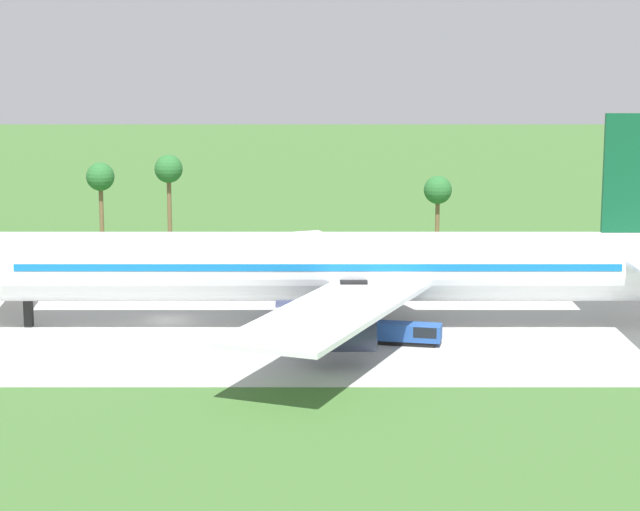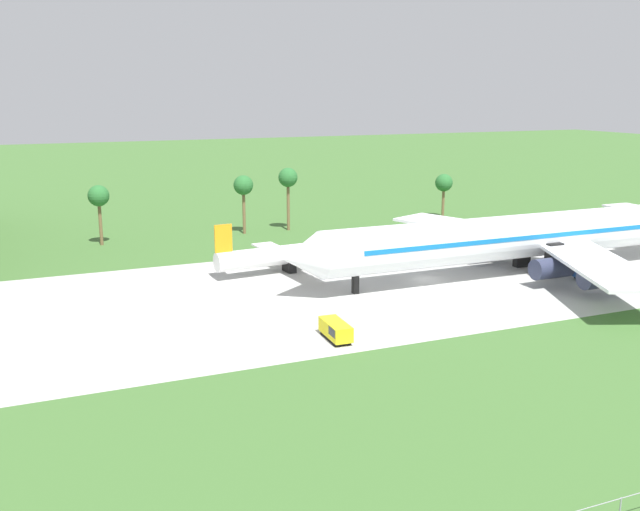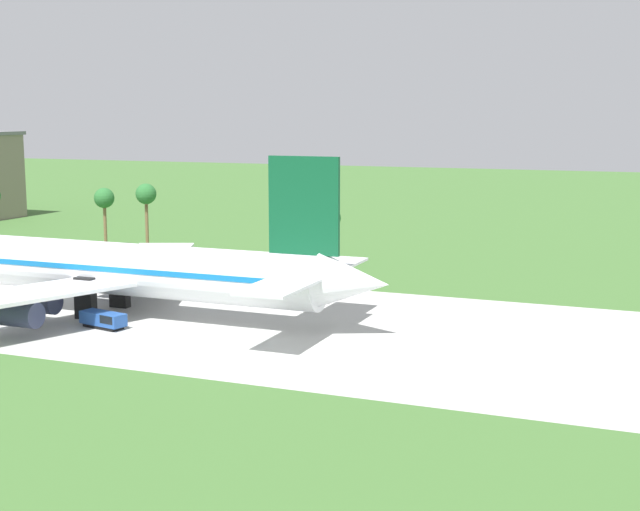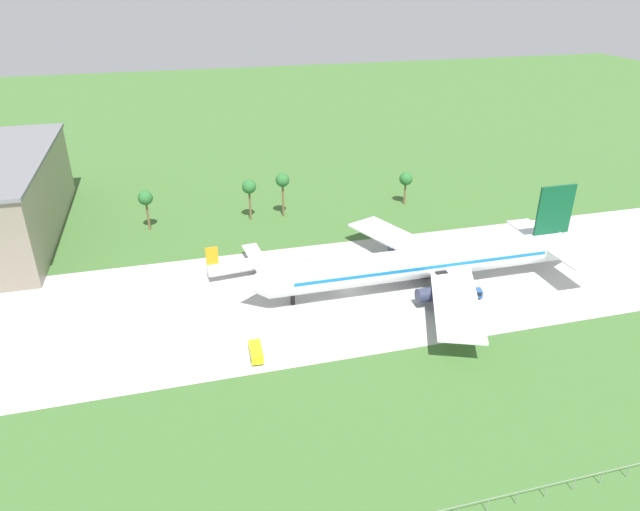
# 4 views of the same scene
# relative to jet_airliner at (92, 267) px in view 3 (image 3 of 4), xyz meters

# --- Properties ---
(ground_plane) EXTENTS (600.00, 600.00, 0.00)m
(ground_plane) POSITION_rel_jet_airliner_xyz_m (-15.66, 2.61, -5.51)
(ground_plane) COLOR #3D662D
(taxiway_strip) EXTENTS (320.00, 44.00, 0.02)m
(taxiway_strip) POSITION_rel_jet_airliner_xyz_m (-15.66, 2.61, -5.50)
(taxiway_strip) COLOR #B2B2AD
(taxiway_strip) RESTS_ON ground_plane
(jet_airliner) EXTENTS (75.39, 54.69, 19.30)m
(jet_airliner) POSITION_rel_jet_airliner_xyz_m (0.00, 0.00, 0.00)
(jet_airliner) COLOR white
(jet_airliner) RESTS_ON ground_plane
(baggage_tug) EXTENTS (5.94, 3.13, 1.80)m
(baggage_tug) POSITION_rel_jet_airliner_xyz_m (6.21, -6.53, -4.52)
(baggage_tug) COLOR black
(baggage_tug) RESTS_ON ground_plane
(palm_tree_row) EXTENTS (72.09, 3.60, 11.83)m
(palm_tree_row) POSITION_rel_jet_airliner_xyz_m (-23.02, 44.13, 2.97)
(palm_tree_row) COLOR brown
(palm_tree_row) RESTS_ON ground_plane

